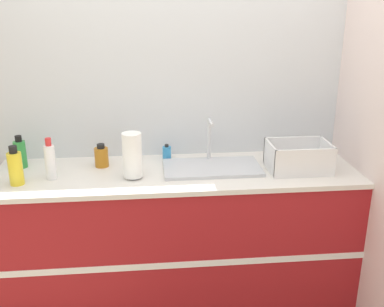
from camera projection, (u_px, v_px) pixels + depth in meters
wall_back at (174, 96)px, 2.94m from camera, size 4.60×0.06×2.60m
wall_right at (363, 103)px, 2.72m from camera, size 0.06×2.62×2.60m
counter_cabinet at (178, 236)px, 2.90m from camera, size 2.22×0.64×0.90m
sink at (212, 166)px, 2.77m from camera, size 0.60×0.33×0.29m
paper_towel_roll at (132, 156)px, 2.60m from camera, size 0.11×0.11×0.27m
dish_rack at (298, 160)px, 2.74m from camera, size 0.37×0.26×0.17m
bottle_amber at (101, 157)px, 2.80m from camera, size 0.09×0.09×0.15m
bottle_yellow at (15, 168)px, 2.52m from camera, size 0.08×0.08×0.23m
bottle_green at (20, 153)px, 2.78m from camera, size 0.07×0.07×0.21m
bottle_white_spray at (50, 161)px, 2.59m from camera, size 0.06×0.06×0.25m
soap_dispenser at (167, 153)px, 2.92m from camera, size 0.06×0.06×0.10m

